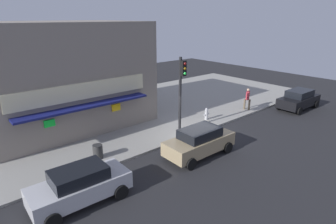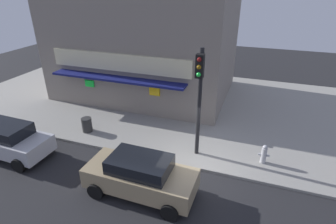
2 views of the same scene
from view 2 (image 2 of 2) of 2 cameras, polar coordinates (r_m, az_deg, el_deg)
name	(u,v)px [view 2 (image 2 of 2)]	position (r m, az deg, el deg)	size (l,w,h in m)	color
ground_plane	(193,169)	(11.98, 5.27, -11.97)	(50.93, 50.93, 0.00)	#232326
sidewalk	(219,108)	(17.37, 10.66, 0.76)	(33.95, 12.82, 0.12)	gray
corner_building	(146,42)	(18.95, -4.63, 14.60)	(11.29, 8.66, 6.98)	gray
traffic_light	(199,91)	(11.20, 6.65, 4.50)	(0.32, 0.58, 4.91)	black
fire_hydrant	(264,154)	(12.58, 19.64, -8.43)	(0.48, 0.24, 0.89)	#B2B2B7
trash_can	(87,125)	(14.87, -16.80, -2.60)	(0.53, 0.53, 0.76)	#2D2D2D
parked_car_silver	(8,139)	(14.41, -30.84, -5.01)	(4.08, 1.96, 1.59)	#B7B7BC
parked_car_tan	(141,175)	(10.36, -5.84, -13.21)	(4.19, 1.95, 1.61)	#9E8966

